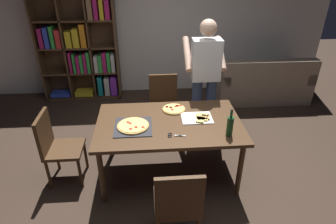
# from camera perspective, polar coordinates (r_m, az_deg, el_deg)

# --- Properties ---
(ground_plane) EXTENTS (12.00, 12.00, 0.00)m
(ground_plane) POSITION_cam_1_polar(r_m,az_deg,el_deg) (3.75, 0.18, -11.88)
(ground_plane) COLOR #38281E
(back_wall) EXTENTS (6.40, 0.10, 2.80)m
(back_wall) POSITION_cam_1_polar(r_m,az_deg,el_deg) (5.52, -2.06, 18.12)
(back_wall) COLOR silver
(back_wall) RESTS_ON ground_plane
(dining_table) EXTENTS (1.67, 1.02, 0.75)m
(dining_table) POSITION_cam_1_polar(r_m,az_deg,el_deg) (3.34, 0.20, -3.03)
(dining_table) COLOR #4C331E
(dining_table) RESTS_ON ground_plane
(chair_near_camera) EXTENTS (0.42, 0.42, 0.90)m
(chair_near_camera) POSITION_cam_1_polar(r_m,az_deg,el_deg) (2.68, 1.98, -17.62)
(chair_near_camera) COLOR #472D19
(chair_near_camera) RESTS_ON ground_plane
(chair_far_side) EXTENTS (0.42, 0.42, 0.90)m
(chair_far_side) POSITION_cam_1_polar(r_m,az_deg,el_deg) (4.29, -0.87, 2.16)
(chair_far_side) COLOR #472D19
(chair_far_side) RESTS_ON ground_plane
(chair_left_end) EXTENTS (0.42, 0.42, 0.90)m
(chair_left_end) POSITION_cam_1_polar(r_m,az_deg,el_deg) (3.59, -21.45, -5.97)
(chair_left_end) COLOR #472D19
(chair_left_end) RESTS_ON ground_plane
(couch) EXTENTS (1.71, 0.86, 0.85)m
(couch) POSITION_cam_1_polar(r_m,az_deg,el_deg) (5.68, 18.06, 5.39)
(couch) COLOR gray
(couch) RESTS_ON ground_plane
(bookshelf) EXTENTS (1.40, 0.35, 1.95)m
(bookshelf) POSITION_cam_1_polar(r_m,az_deg,el_deg) (5.54, -16.81, 11.90)
(bookshelf) COLOR #513823
(bookshelf) RESTS_ON ground_plane
(person_serving_pizza) EXTENTS (0.55, 0.54, 1.75)m
(person_serving_pizza) POSITION_cam_1_polar(r_m,az_deg,el_deg) (3.96, 7.38, 7.25)
(person_serving_pizza) COLOR #38476B
(person_serving_pizza) RESTS_ON ground_plane
(pepperoni_pizza_on_tray) EXTENTS (0.42, 0.42, 0.04)m
(pepperoni_pizza_on_tray) POSITION_cam_1_polar(r_m,az_deg,el_deg) (3.22, -6.98, -2.80)
(pepperoni_pizza_on_tray) COLOR #2D2D33
(pepperoni_pizza_on_tray) RESTS_ON dining_table
(pizza_slices_on_towel) EXTENTS (0.36, 0.28, 0.03)m
(pizza_slices_on_towel) POSITION_cam_1_polar(r_m,az_deg,el_deg) (3.38, 6.40, -1.14)
(pizza_slices_on_towel) COLOR white
(pizza_slices_on_towel) RESTS_ON dining_table
(wine_bottle) EXTENTS (0.07, 0.07, 0.32)m
(wine_bottle) POSITION_cam_1_polar(r_m,az_deg,el_deg) (3.08, 12.25, -2.72)
(wine_bottle) COLOR #194723
(wine_bottle) RESTS_ON dining_table
(kitchen_scissors) EXTENTS (0.20, 0.09, 0.01)m
(kitchen_scissors) POSITION_cam_1_polar(r_m,az_deg,el_deg) (3.06, 1.11, -4.67)
(kitchen_scissors) COLOR silver
(kitchen_scissors) RESTS_ON dining_table
(second_pizza_plain) EXTENTS (0.28, 0.28, 0.03)m
(second_pizza_plain) POSITION_cam_1_polar(r_m,az_deg,el_deg) (3.55, 1.17, 0.59)
(second_pizza_plain) COLOR tan
(second_pizza_plain) RESTS_ON dining_table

